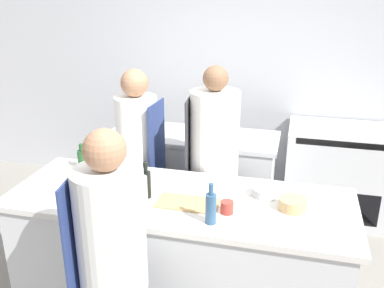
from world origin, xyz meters
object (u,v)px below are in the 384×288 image
at_px(bowl_ceramic_blue, 265,192).
at_px(cup, 227,207).
at_px(chef_at_prep_near, 114,275).
at_px(bowl_prep_small, 90,195).
at_px(bowl_mixing_large, 293,204).
at_px(bottle_olive_oil, 146,183).
at_px(chef_at_pass_far, 213,171).
at_px(bottle_wine, 211,208).
at_px(bottle_cooking_oil, 141,191).
at_px(bottle_vinegar, 82,159).
at_px(oven_range, 336,173).
at_px(chef_at_stove, 139,164).

height_order(bowl_ceramic_blue, cup, cup).
height_order(chef_at_prep_near, bowl_prep_small, chef_at_prep_near).
distance_m(chef_at_prep_near, bowl_mixing_large, 1.18).
bearing_deg(bowl_mixing_large, bottle_olive_oil, -175.72).
xyz_separation_m(chef_at_pass_far, bowl_prep_small, (-0.66, -0.81, 0.11)).
distance_m(chef_at_pass_far, bottle_wine, 0.95).
xyz_separation_m(bottle_cooking_oil, bowl_mixing_large, (0.93, 0.22, -0.08)).
height_order(bottle_olive_oil, cup, bottle_olive_oil).
bearing_deg(bottle_cooking_oil, bottle_vinegar, 144.28).
distance_m(oven_range, bottle_vinegar, 2.53).
bearing_deg(chef_at_stove, bowl_ceramic_blue, 67.90).
bearing_deg(bowl_prep_small, bottle_olive_oil, 18.35).
height_order(bottle_vinegar, bowl_mixing_large, bottle_vinegar).
relative_size(oven_range, bottle_wine, 3.80).
height_order(bowl_mixing_large, bowl_ceramic_blue, bowl_mixing_large).
distance_m(bottle_vinegar, bowl_prep_small, 0.53).
xyz_separation_m(bowl_mixing_large, bowl_prep_small, (-1.30, -0.19, -0.01)).
bearing_deg(bottle_cooking_oil, cup, 8.02).
distance_m(chef_at_pass_far, cup, 0.82).
height_order(bottle_vinegar, bowl_ceramic_blue, bottle_vinegar).
bearing_deg(chef_at_prep_near, chef_at_pass_far, -18.76).
distance_m(bowl_mixing_large, cup, 0.42).
xyz_separation_m(chef_at_pass_far, bottle_cooking_oil, (-0.29, -0.85, 0.20)).
height_order(chef_at_pass_far, bottle_wine, chef_at_pass_far).
distance_m(bottle_vinegar, cup, 1.26).
distance_m(oven_range, chef_at_prep_near, 2.81).
bearing_deg(chef_at_stove, bottle_cooking_oil, 25.77).
distance_m(oven_range, bowl_mixing_large, 1.83).
bearing_deg(chef_at_pass_far, bottle_wine, -174.50).
distance_m(chef_at_pass_far, bowl_prep_small, 1.06).
bearing_deg(chef_at_pass_far, bowl_prep_small, 135.73).
bearing_deg(oven_range, chef_at_stove, -148.28).
bearing_deg(chef_at_stove, bottle_vinegar, -32.29).
height_order(chef_at_prep_near, bottle_olive_oil, chef_at_prep_near).
distance_m(bottle_olive_oil, bottle_vinegar, 0.72).
bearing_deg(oven_range, bottle_olive_oil, -127.23).
height_order(oven_range, bowl_ceramic_blue, bowl_ceramic_blue).
relative_size(chef_at_pass_far, bottle_vinegar, 8.49).
xyz_separation_m(bowl_mixing_large, cup, (-0.39, -0.15, 0.00)).
bearing_deg(bowl_mixing_large, oven_range, 76.59).
xyz_separation_m(oven_range, chef_at_pass_far, (-1.05, -1.09, 0.38)).
distance_m(bottle_wine, bowl_mixing_large, 0.55).
bearing_deg(cup, bowl_ceramic_blue, 54.48).
height_order(oven_range, cup, cup).
height_order(bottle_wine, bottle_cooking_oil, bottle_cooking_oil).
relative_size(bottle_cooking_oil, bowl_mixing_large, 1.72).
xyz_separation_m(bottle_olive_oil, bottle_vinegar, (-0.64, 0.32, -0.02)).
bearing_deg(cup, bottle_vinegar, 161.45).
height_order(bottle_cooking_oil, cup, bottle_cooking_oil).
bearing_deg(bottle_olive_oil, oven_range, 52.77).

